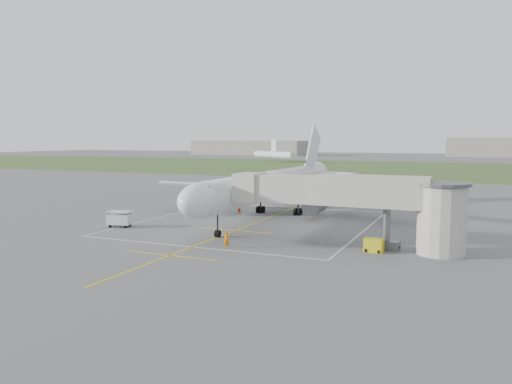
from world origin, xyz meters
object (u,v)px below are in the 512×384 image
at_px(jet_bridge, 363,200).
at_px(ramp_worker_wing, 240,208).
at_px(baggage_cart, 120,219).
at_px(airliner, 269,186).
at_px(ramp_worker_nose, 226,240).
at_px(gpu_unit, 374,245).

height_order(jet_bridge, ramp_worker_wing, jet_bridge).
relative_size(jet_bridge, baggage_cart, 7.57).
height_order(airliner, ramp_worker_nose, airliner).
xyz_separation_m(airliner, jet_bridge, (15.72, -14.25, 0.35)).
bearing_deg(jet_bridge, ramp_worker_wing, 143.02).
height_order(ramp_worker_nose, ramp_worker_wing, ramp_worker_wing).
height_order(jet_bridge, baggage_cart, jet_bridge).
bearing_deg(airliner, ramp_worker_nose, -80.34).
height_order(airliner, ramp_worker_wing, airliner).
relative_size(jet_bridge, ramp_worker_wing, 13.42).
height_order(gpu_unit, ramp_worker_nose, ramp_worker_nose).
bearing_deg(airliner, jet_bridge, -42.19).
relative_size(gpu_unit, baggage_cart, 0.60).
bearing_deg(gpu_unit, jet_bridge, 136.24).
distance_m(baggage_cart, ramp_worker_nose, 18.30).
relative_size(airliner, baggage_cart, 15.13).
xyz_separation_m(gpu_unit, baggage_cart, (-31.20, 1.54, 0.34)).
bearing_deg(jet_bridge, gpu_unit, -47.98).
distance_m(airliner, ramp_worker_wing, 6.51).
bearing_deg(jet_bridge, airliner, 137.81).
bearing_deg(baggage_cart, gpu_unit, -15.58).
bearing_deg(ramp_worker_nose, gpu_unit, 3.14).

